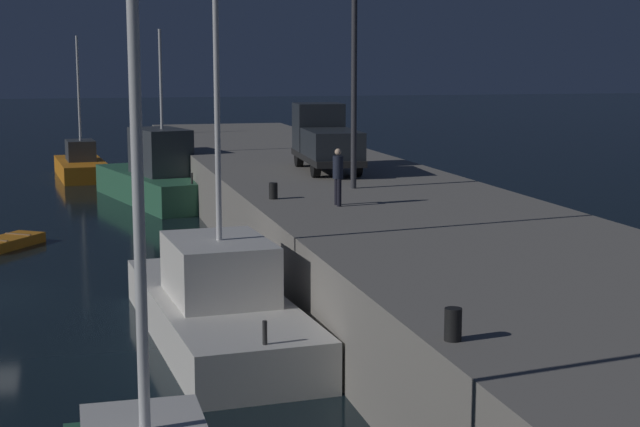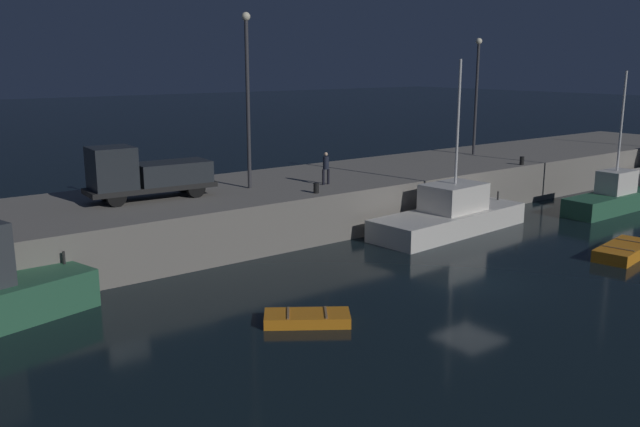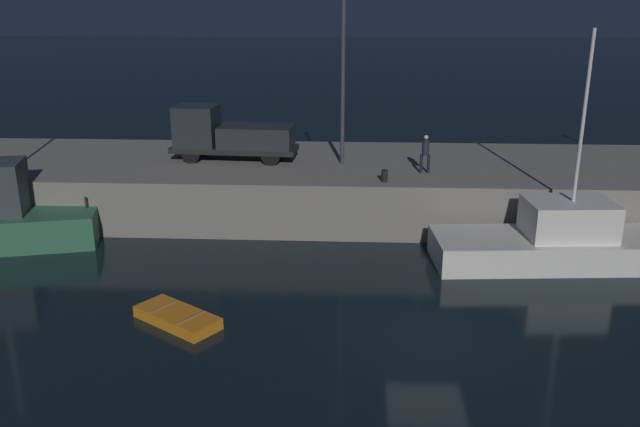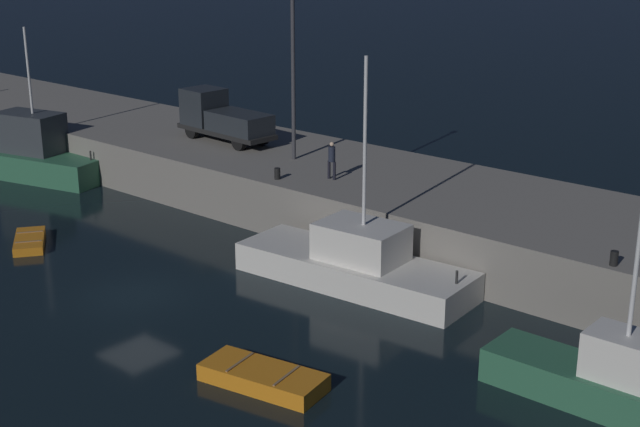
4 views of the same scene
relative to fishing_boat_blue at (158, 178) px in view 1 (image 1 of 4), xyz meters
name	(u,v)px [view 1 (image 1 of 4)]	position (x,y,z in m)	size (l,w,h in m)	color
pier_quay	(393,238)	(18.68, 5.93, 0.04)	(78.48, 9.12, 2.50)	gray
fishing_boat_blue	(158,178)	(0.00, 0.00, 0.00)	(11.14, 5.65, 8.41)	#2D6647
fishing_boat_orange	(81,165)	(-11.51, -3.59, -0.47)	(8.17, 3.27, 8.38)	orange
fishing_trawler_green	(217,305)	(24.49, -0.60, -0.30)	(10.06, 3.83, 9.14)	silver
rowboat_white_mid	(7,242)	(10.52, -6.50, -1.02)	(3.19, 2.76, 0.42)	orange
lamp_post_west	(354,39)	(15.65, 5.49, 6.44)	(0.44, 0.44, 8.91)	#38383D
utility_truck	(325,139)	(10.03, 5.92, 2.56)	(6.24, 2.32, 2.66)	black
dockworker	(338,173)	(19.47, 3.88, 2.30)	(0.47, 0.33, 1.76)	black
bollard_west	(453,324)	(33.89, 1.82, 1.56)	(0.28, 0.28, 0.53)	black
bollard_central	(273,191)	(17.57, 2.24, 1.56)	(0.28, 0.28, 0.53)	black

